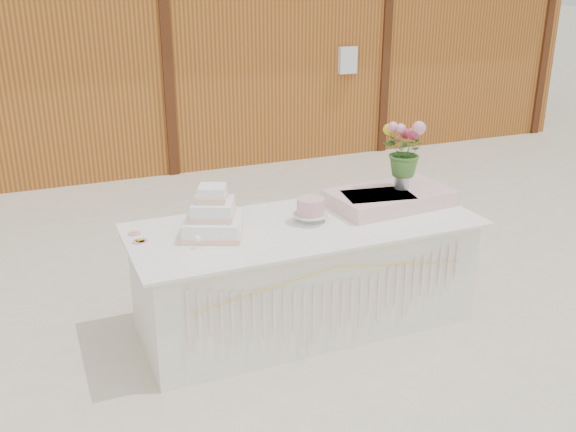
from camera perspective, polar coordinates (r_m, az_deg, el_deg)
The scene contains 9 objects.
ground at distance 4.71m, azimuth 1.44°, elevation -9.42°, with size 80.00×80.00×0.00m, color beige.
barn at distance 9.87m, azimuth -13.55°, elevation 16.16°, with size 12.60×4.60×3.30m.
cake_table at distance 4.53m, azimuth 1.50°, elevation -5.20°, with size 2.40×1.00×0.77m.
wedding_cake at distance 4.17m, azimuth -6.65°, elevation -0.22°, with size 0.49×0.49×0.34m.
pink_cake_stand at distance 4.37m, azimuth 2.01°, elevation 0.62°, with size 0.24×0.24×0.17m.
satin_runner at distance 4.77m, azimuth 9.07°, elevation 1.62°, with size 0.89×0.51×0.11m, color beige.
flower_vase at distance 4.79m, azimuth 10.11°, elevation 3.30°, with size 0.11×0.11×0.15m, color #B9B9BE.
bouquet at distance 4.72m, azimuth 10.31°, elevation 6.32°, with size 0.34×0.29×0.37m, color #40712D.
loose_flowers at distance 4.18m, azimuth -12.31°, elevation -2.06°, with size 0.16×0.39×0.02m, color pink, non-canonical shape.
Camera 1 is at (-1.69, -3.71, 2.36)m, focal length 40.00 mm.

